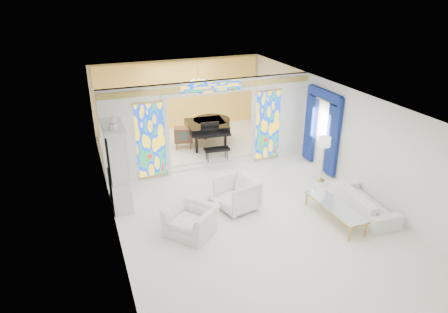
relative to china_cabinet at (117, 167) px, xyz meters
name	(u,v)px	position (x,y,z in m)	size (l,w,h in m)	color
floor	(233,194)	(3.22, -0.60, -1.17)	(12.00, 12.00, 0.00)	white
ceiling	(234,96)	(3.22, -0.60, 1.83)	(7.00, 12.00, 0.02)	white
wall_back	(179,96)	(3.22, 5.40, 0.33)	(7.00, 0.02, 3.00)	white
wall_front	(378,284)	(3.22, -6.60, 0.33)	(7.00, 0.02, 3.00)	white
wall_left	(108,166)	(-0.28, -0.60, 0.33)	(0.02, 12.00, 3.00)	white
wall_right	(337,132)	(6.72, -0.60, 0.33)	(0.02, 12.00, 3.00)	white
partition_wall	(211,121)	(3.22, 1.40, 0.48)	(7.00, 0.22, 3.00)	white
stained_glass_left	(151,141)	(1.19, 1.29, 0.13)	(0.90, 0.04, 2.40)	gold
stained_glass_right	(268,125)	(5.25, 1.29, 0.13)	(0.90, 0.04, 2.40)	gold
stained_glass_transom	(212,87)	(3.22, 1.29, 1.65)	(2.00, 0.04, 0.34)	gold
alcove_platform	(194,143)	(3.22, 3.50, -1.08)	(6.80, 3.80, 0.18)	white
gold_curtain_back	(180,97)	(3.22, 5.28, 0.33)	(6.70, 0.10, 2.90)	#FCCC57
chandelier	(198,81)	(3.42, 3.40, 1.38)	(0.48, 0.48, 0.30)	gold
blue_drapes	(322,124)	(6.62, 0.10, 0.41)	(0.14, 1.85, 2.65)	navy
china_cabinet	(117,167)	(0.00, 0.00, 0.00)	(0.56, 1.46, 2.72)	silver
armchair_left	(191,220)	(1.45, -2.11, -0.79)	(1.16, 1.01, 0.75)	white
armchair_right	(237,194)	(2.98, -1.43, -0.71)	(0.98, 1.00, 0.91)	white
sofa	(365,202)	(6.17, -2.85, -0.86)	(2.15, 0.84, 0.63)	silver
side_table	(211,207)	(2.15, -1.63, -0.81)	(0.58, 0.58, 0.54)	silver
vase	(211,197)	(2.15, -1.63, -0.53)	(0.18, 0.18, 0.18)	silver
coffee_table	(335,207)	(5.18, -2.88, -0.76)	(0.68, 2.01, 0.45)	silver
floor_lamp	(324,144)	(6.14, -0.80, 0.10)	(0.45, 0.45, 1.49)	gold
grand_piano	(209,125)	(3.73, 3.08, -0.26)	(1.84, 2.73, 1.07)	black
tv_console	(183,135)	(2.70, 3.03, -0.49)	(0.77, 0.62, 0.78)	brown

